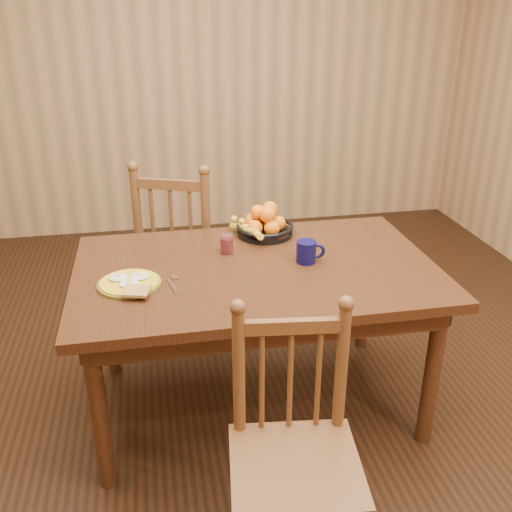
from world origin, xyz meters
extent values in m
cube|color=black|center=(0.00, 0.00, 0.00)|extent=(4.50, 5.00, 0.01)
cube|color=olive|center=(0.00, 2.50, 1.35)|extent=(4.50, 0.01, 2.70)
cube|color=black|center=(0.00, 0.00, 0.73)|extent=(1.60, 1.00, 0.04)
cube|color=black|center=(0.00, 0.42, 0.65)|extent=(1.40, 0.04, 0.10)
cube|color=black|center=(0.00, -0.42, 0.65)|extent=(1.40, 0.04, 0.10)
cube|color=black|center=(0.72, 0.00, 0.65)|extent=(0.04, 0.84, 0.10)
cube|color=black|center=(-0.72, 0.00, 0.65)|extent=(0.04, 0.84, 0.10)
cylinder|color=black|center=(-0.70, -0.40, 0.35)|extent=(0.07, 0.07, 0.70)
cylinder|color=black|center=(0.70, -0.40, 0.35)|extent=(0.07, 0.07, 0.70)
cylinder|color=black|center=(-0.70, 0.40, 0.35)|extent=(0.07, 0.07, 0.70)
cylinder|color=black|center=(0.70, 0.40, 0.35)|extent=(0.07, 0.07, 0.70)
cube|color=#543419|center=(-0.27, 0.83, 0.48)|extent=(0.60, 0.59, 0.04)
cylinder|color=#543419|center=(-0.02, 0.93, 0.23)|extent=(0.04, 0.04, 0.46)
cylinder|color=#543419|center=(-0.38, 1.07, 0.23)|extent=(0.04, 0.04, 0.46)
cylinder|color=#543419|center=(-0.15, 0.59, 0.23)|extent=(0.04, 0.04, 0.46)
cylinder|color=#543419|center=(-0.51, 0.73, 0.23)|extent=(0.04, 0.04, 0.46)
cylinder|color=#543419|center=(-0.16, 0.57, 0.76)|extent=(0.05, 0.05, 0.56)
cylinder|color=#543419|center=(-0.52, 0.71, 0.76)|extent=(0.05, 0.05, 0.56)
cylinder|color=#543419|center=(-0.34, 0.64, 0.71)|extent=(0.02, 0.02, 0.43)
cube|color=#543419|center=(-0.34, 0.64, 0.95)|extent=(0.37, 0.17, 0.05)
cube|color=#543419|center=(-0.04, -0.89, 0.44)|extent=(0.47, 0.46, 0.04)
cylinder|color=#543419|center=(-0.19, -0.71, 0.21)|extent=(0.03, 0.03, 0.42)
cylinder|color=#543419|center=(0.15, -0.75, 0.21)|extent=(0.03, 0.03, 0.42)
cylinder|color=#543419|center=(-0.19, -0.69, 0.69)|extent=(0.04, 0.04, 0.50)
cylinder|color=#543419|center=(0.16, -0.73, 0.69)|extent=(0.04, 0.04, 0.50)
cylinder|color=#543419|center=(-0.02, -0.71, 0.64)|extent=(0.02, 0.02, 0.39)
cube|color=#543419|center=(-0.02, -0.71, 0.86)|extent=(0.35, 0.07, 0.05)
cylinder|color=#59601E|center=(-0.55, -0.08, 0.76)|extent=(0.26, 0.26, 0.01)
cylinder|color=gold|center=(-0.55, -0.08, 0.76)|extent=(0.24, 0.24, 0.01)
ellipsoid|color=silver|center=(-0.60, -0.05, 0.77)|extent=(0.08, 0.08, 0.01)
cube|color=#F2E08C|center=(-0.60, -0.05, 0.79)|extent=(0.02, 0.02, 0.01)
ellipsoid|color=silver|center=(-0.51, -0.05, 0.77)|extent=(0.08, 0.08, 0.01)
cube|color=#F2E08C|center=(-0.51, -0.05, 0.79)|extent=(0.02, 0.02, 0.01)
ellipsoid|color=silver|center=(-0.55, -0.11, 0.77)|extent=(0.08, 0.08, 0.01)
cube|color=#F2E08C|center=(-0.55, -0.11, 0.79)|extent=(0.02, 0.02, 0.01)
cube|color=brown|center=(-0.52, -0.19, 0.78)|extent=(0.13, 0.12, 0.01)
cube|color=silver|center=(-0.38, -0.13, 0.75)|extent=(0.04, 0.14, 0.00)
cube|color=silver|center=(-0.37, -0.05, 0.75)|extent=(0.03, 0.05, 0.00)
cube|color=silver|center=(-0.57, -0.11, 0.75)|extent=(0.03, 0.12, 0.00)
ellipsoid|color=silver|center=(-0.58, -0.04, 0.76)|extent=(0.03, 0.04, 0.01)
cylinder|color=#0A0935|center=(0.23, 0.00, 0.80)|extent=(0.09, 0.09, 0.10)
torus|color=#0A0935|center=(0.28, 0.00, 0.80)|extent=(0.07, 0.03, 0.07)
cylinder|color=black|center=(0.23, 0.00, 0.85)|extent=(0.08, 0.08, 0.00)
cylinder|color=silver|center=(-0.11, 0.17, 0.80)|extent=(0.06, 0.06, 0.09)
cylinder|color=maroon|center=(-0.11, 0.17, 0.79)|extent=(0.05, 0.05, 0.07)
cylinder|color=black|center=(0.11, 0.36, 0.76)|extent=(0.28, 0.28, 0.02)
torus|color=black|center=(0.11, 0.36, 0.80)|extent=(0.29, 0.29, 0.02)
cylinder|color=black|center=(0.11, 0.36, 0.75)|extent=(0.10, 0.10, 0.01)
sphere|color=orange|center=(0.18, 0.36, 0.81)|extent=(0.07, 0.07, 0.07)
sphere|color=orange|center=(0.14, 0.43, 0.81)|extent=(0.08, 0.08, 0.08)
sphere|color=orange|center=(0.06, 0.40, 0.81)|extent=(0.08, 0.08, 0.08)
sphere|color=orange|center=(0.06, 0.32, 0.81)|extent=(0.07, 0.07, 0.07)
sphere|color=orange|center=(0.14, 0.29, 0.81)|extent=(0.08, 0.08, 0.08)
sphere|color=orange|center=(0.14, 0.39, 0.87)|extent=(0.08, 0.08, 0.08)
sphere|color=orange|center=(0.08, 0.37, 0.87)|extent=(0.07, 0.07, 0.07)
sphere|color=orange|center=(0.12, 0.32, 0.87)|extent=(0.08, 0.08, 0.08)
cylinder|color=yellow|center=(0.02, 0.32, 0.80)|extent=(0.10, 0.17, 0.07)
cylinder|color=yellow|center=(0.00, 0.37, 0.80)|extent=(0.14, 0.15, 0.07)
cylinder|color=yellow|center=(0.05, 0.27, 0.80)|extent=(0.06, 0.18, 0.07)
camera|label=1|loc=(-0.43, -2.26, 1.84)|focal=40.00mm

